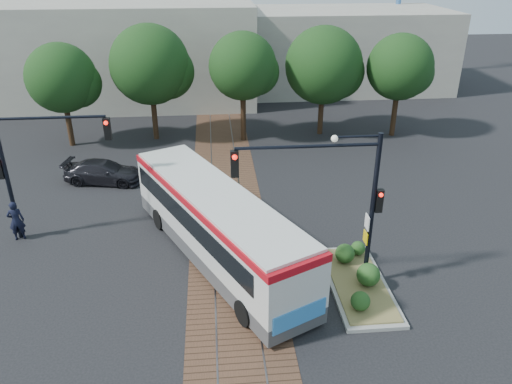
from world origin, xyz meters
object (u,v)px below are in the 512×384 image
officer (16,221)px  signal_pole_main (341,189)px  city_bus (216,222)px  signal_pole_left (30,158)px  parked_car (103,172)px  traffic_island (358,278)px

officer → signal_pole_main: bearing=145.6°
city_bus → officer: city_bus is taller
signal_pole_left → officer: size_ratio=3.19×
city_bus → parked_car: city_bus is taller
traffic_island → parked_car: bearing=137.4°
city_bus → parked_car: size_ratio=2.65×
city_bus → parked_car: bearing=100.4°
city_bus → signal_pole_left: 8.42m
city_bus → signal_pole_left: bearing=135.9°
traffic_island → parked_car: (-11.60, 10.67, 0.30)m
officer → signal_pole_left: bearing=171.5°
traffic_island → city_bus: bearing=156.0°
signal_pole_main → parked_car: signal_pole_main is taller
signal_pole_main → officer: size_ratio=3.19×
signal_pole_main → parked_car: 15.42m
city_bus → signal_pole_main: signal_pole_main is taller
parked_car → traffic_island: bearing=-121.9°
signal_pole_left → officer: signal_pole_left is taller
parked_car → officer: bearing=166.0°
traffic_island → signal_pole_main: signal_pole_main is taller
parked_car → signal_pole_main: bearing=-124.2°
signal_pole_left → officer: 3.14m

